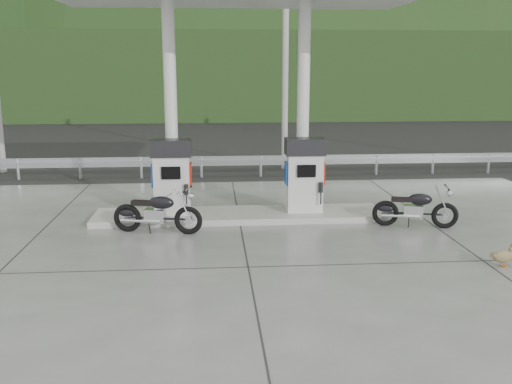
{
  "coord_description": "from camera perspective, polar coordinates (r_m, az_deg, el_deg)",
  "views": [
    {
      "loc": [
        -0.63,
        -10.97,
        3.64
      ],
      "look_at": [
        0.3,
        1.0,
        1.0
      ],
      "focal_mm": 40.0,
      "sensor_mm": 36.0,
      "label": 1
    }
  ],
  "objects": [
    {
      "name": "ground",
      "position": [
        11.57,
        -1.1,
        -5.93
      ],
      "size": [
        160.0,
        160.0,
        0.0
      ],
      "primitive_type": "plane",
      "color": "black",
      "rests_on": "ground"
    },
    {
      "name": "tree_band",
      "position": [
        40.98,
        -3.63,
        11.49
      ],
      "size": [
        80.0,
        6.0,
        6.0
      ],
      "primitive_type": "cube",
      "color": "black",
      "rests_on": "ground"
    },
    {
      "name": "utility_pole_b",
      "position": [
        20.64,
        2.96,
        13.39
      ],
      "size": [
        0.22,
        0.22,
        8.0
      ],
      "primitive_type": "cylinder",
      "color": "#989994",
      "rests_on": "ground"
    },
    {
      "name": "gas_pump_right",
      "position": [
        13.89,
        4.88,
        1.7
      ],
      "size": [
        0.95,
        0.55,
        1.8
      ],
      "primitive_type": null,
      "color": "silver",
      "rests_on": "pump_island"
    },
    {
      "name": "pump_island",
      "position": [
        13.94,
        -1.71,
        -2.33
      ],
      "size": [
        7.0,
        1.4,
        0.15
      ],
      "primitive_type": "cube",
      "color": "#97968D",
      "rests_on": "forecourt_apron"
    },
    {
      "name": "motorcycle_right",
      "position": [
        13.61,
        15.64,
        -1.63
      ],
      "size": [
        1.89,
        0.99,
        0.85
      ],
      "primitive_type": null,
      "rotation": [
        0.0,
        0.0,
        -0.24
      ],
      "color": "black",
      "rests_on": "forecourt_apron"
    },
    {
      "name": "motorcycle_left",
      "position": [
        12.82,
        -9.83,
        -2.09
      ],
      "size": [
        1.99,
        1.01,
        0.9
      ],
      "primitive_type": null,
      "rotation": [
        0.0,
        0.0,
        -0.22
      ],
      "color": "black",
      "rests_on": "forecourt_apron"
    },
    {
      "name": "guardrail",
      "position": [
        19.2,
        -2.52,
        3.62
      ],
      "size": [
        26.0,
        0.16,
        1.42
      ],
      "primitive_type": null,
      "color": "#9FA3A7",
      "rests_on": "ground"
    },
    {
      "name": "road",
      "position": [
        22.77,
        -2.8,
        3.2
      ],
      "size": [
        60.0,
        7.0,
        0.01
      ],
      "primitive_type": "cube",
      "color": "black",
      "rests_on": "ground"
    },
    {
      "name": "canopy_column_left",
      "position": [
        13.93,
        -8.51,
        8.28
      ],
      "size": [
        0.3,
        0.3,
        5.0
      ],
      "primitive_type": "cylinder",
      "color": "white",
      "rests_on": "pump_island"
    },
    {
      "name": "canopy_column_right",
      "position": [
        14.08,
        4.73,
        8.41
      ],
      "size": [
        0.3,
        0.3,
        5.0
      ],
      "primitive_type": "cylinder",
      "color": "white",
      "rests_on": "pump_island"
    },
    {
      "name": "forested_hills",
      "position": [
        71.06,
        -3.98,
        9.44
      ],
      "size": [
        100.0,
        40.0,
        140.0
      ],
      "primitive_type": null,
      "color": "black",
      "rests_on": "ground"
    },
    {
      "name": "gas_pump_left",
      "position": [
        13.74,
        -8.41,
        1.49
      ],
      "size": [
        0.95,
        0.55,
        1.8
      ],
      "primitive_type": null,
      "color": "silver",
      "rests_on": "pump_island"
    },
    {
      "name": "duck",
      "position": [
        11.53,
        23.47,
        -5.96
      ],
      "size": [
        0.55,
        0.25,
        0.38
      ],
      "primitive_type": null,
      "rotation": [
        0.0,
        0.0,
        0.2
      ],
      "color": "brown",
      "rests_on": "forecourt_apron"
    },
    {
      "name": "forecourt_apron",
      "position": [
        11.57,
        -1.1,
        -5.88
      ],
      "size": [
        18.0,
        14.0,
        0.02
      ],
      "primitive_type": "cube",
      "color": "slate",
      "rests_on": "ground"
    }
  ]
}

